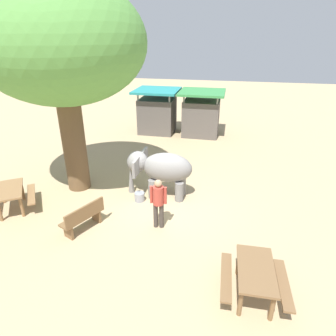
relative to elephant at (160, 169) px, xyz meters
name	(u,v)px	position (x,y,z in m)	size (l,w,h in m)	color
ground_plane	(157,204)	(0.01, -0.63, -1.07)	(60.00, 60.00, 0.00)	tan
elephant	(160,169)	(0.00, 0.00, 0.00)	(2.39, 1.62, 1.67)	slate
person_handler	(158,200)	(0.39, -1.93, -0.12)	(0.51, 0.32, 1.62)	#3F3833
shade_tree_main	(60,45)	(-3.23, -0.03, 4.05)	(5.60, 5.13, 7.17)	brown
wooden_bench	(83,217)	(-1.77, -2.55, -0.59)	(0.94, 1.44, 0.88)	brown
picnic_table_near	(255,275)	(3.10, -4.01, -0.48)	(1.51, 1.53, 0.78)	brown
picnic_table_far	(10,194)	(-4.68, -1.98, -0.48)	(2.08, 2.08, 0.78)	olive
market_stall_teal	(157,113)	(-1.94, 7.41, 0.07)	(2.50, 2.50, 2.52)	#59514C
market_stall_green	(201,116)	(0.66, 7.41, 0.07)	(2.50, 2.50, 2.52)	#59514C
feed_bucket	(140,197)	(-0.64, -0.56, -0.91)	(0.36, 0.36, 0.32)	gray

